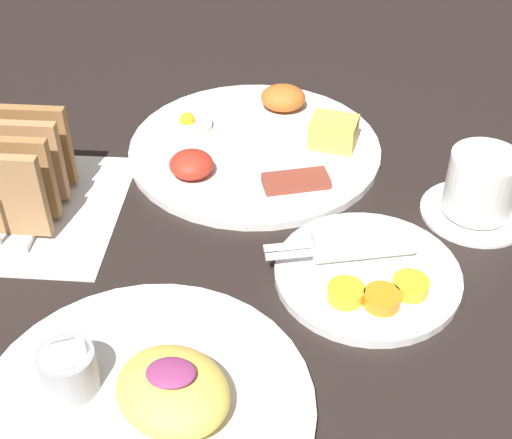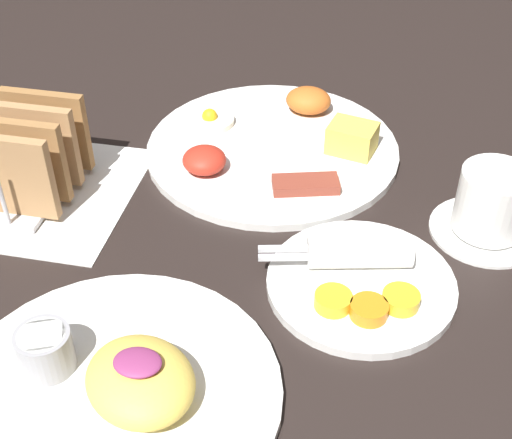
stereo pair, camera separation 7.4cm
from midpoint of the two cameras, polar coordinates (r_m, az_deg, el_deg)
The scene contains 7 objects.
ground_plane at distance 0.74m, azimuth -6.43°, elevation -3.46°, with size 3.00×3.00×0.00m, color black.
napkin_flat at distance 0.86m, azimuth -20.50°, elevation 0.72°, with size 0.22×0.22×0.00m.
plate_breakfast at distance 0.90m, azimuth -2.26°, elevation 5.98°, with size 0.31×0.31×0.05m.
plate_condiments at distance 0.72m, azimuth 5.98°, elevation -4.13°, with size 0.20×0.19×0.04m.
plate_foreground at distance 0.62m, azimuth -12.34°, elevation -14.11°, with size 0.29×0.29×0.06m.
toast_rack at distance 0.83m, azimuth -21.27°, elevation 3.44°, with size 0.10×0.15×0.10m.
coffee_cup at distance 0.80m, azimuth 15.01°, elevation 2.33°, with size 0.12×0.12×0.08m.
Camera 1 is at (0.09, -0.54, 0.50)m, focal length 50.00 mm.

